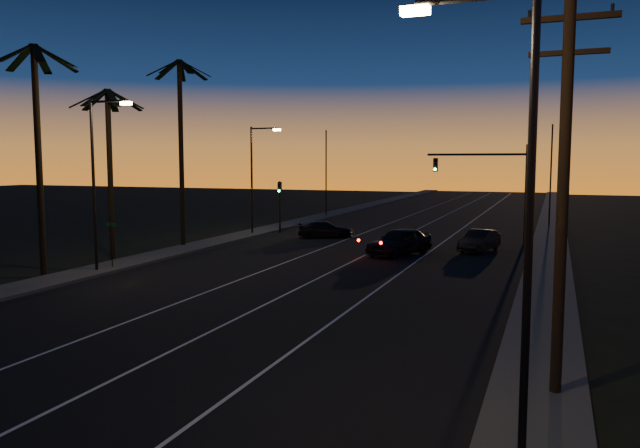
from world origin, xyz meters
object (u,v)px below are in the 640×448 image
at_px(lead_car, 399,241).
at_px(right_car, 479,241).
at_px(signal_mast, 492,176).
at_px(cross_car, 325,229).
at_px(utility_pole, 563,184).

bearing_deg(lead_car, right_car, 36.94).
xyz_separation_m(signal_mast, cross_car, (-12.04, -1.75, -4.15)).
distance_m(utility_pole, lead_car, 23.88).
height_order(signal_mast, cross_car, signal_mast).
bearing_deg(lead_car, signal_mast, 60.85).
xyz_separation_m(signal_mast, right_car, (-0.19, -5.01, -4.07)).
xyz_separation_m(right_car, cross_car, (-11.84, 3.27, -0.07)).
relative_size(utility_pole, lead_car, 1.72).
bearing_deg(lead_car, cross_car, 137.97).
bearing_deg(cross_car, lead_car, -42.03).
height_order(right_car, cross_car, right_car).
bearing_deg(utility_pole, signal_mast, 98.47).
bearing_deg(right_car, utility_pole, -79.44).
xyz_separation_m(signal_mast, lead_car, (-4.68, -8.38, -3.92)).
relative_size(signal_mast, lead_car, 1.22).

